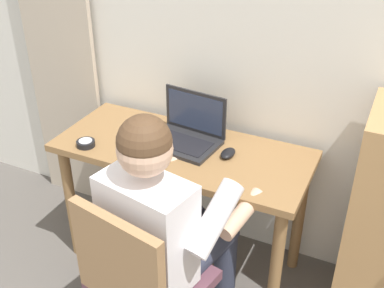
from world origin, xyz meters
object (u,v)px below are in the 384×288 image
object	(u,v)px
computer_mouse	(228,153)
desk	(182,168)
chair	(141,281)
person_seated	(168,221)
desk_clock	(86,143)
laptop	(187,132)

from	to	relation	value
computer_mouse	desk	bearing A→B (deg)	-170.98
chair	person_seated	distance (m)	0.26
person_seated	desk_clock	distance (m)	0.65
desk	laptop	size ratio (longest dim) A/B	3.41
person_seated	computer_mouse	world-z (taller)	person_seated
desk	desk_clock	xyz separation A→B (m)	(-0.43, -0.18, 0.13)
desk	computer_mouse	bearing A→B (deg)	5.81
desk_clock	desk	bearing A→B (deg)	23.15
chair	computer_mouse	xyz separation A→B (m)	(0.10, 0.66, 0.25)
desk	computer_mouse	world-z (taller)	computer_mouse
desk	person_seated	xyz separation A→B (m)	(0.16, -0.45, 0.06)
person_seated	laptop	size ratio (longest dim) A/B	3.23
laptop	desk_clock	bearing A→B (deg)	-149.47
computer_mouse	laptop	bearing A→B (deg)	172.95
person_seated	laptop	xyz separation A→B (m)	(-0.17, 0.52, 0.11)
chair	laptop	size ratio (longest dim) A/B	2.36
chair	person_seated	world-z (taller)	person_seated
desk	laptop	world-z (taller)	laptop
laptop	desk_clock	distance (m)	0.49
chair	desk_clock	distance (m)	0.76
laptop	chair	bearing A→B (deg)	-79.12
desk	laptop	distance (m)	0.18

